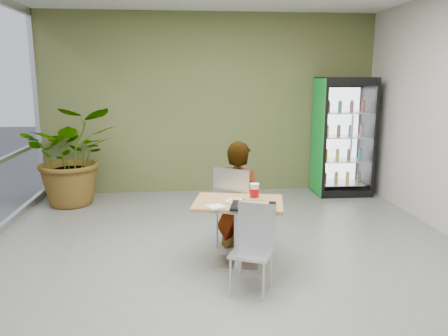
{
  "coord_description": "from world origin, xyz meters",
  "views": [
    {
      "loc": [
        -0.51,
        -4.4,
        2.08
      ],
      "look_at": [
        -0.0,
        0.75,
        1.0
      ],
      "focal_mm": 35.0,
      "sensor_mm": 36.0,
      "label": 1
    }
  ],
  "objects_px": {
    "chair_far": "(234,201)",
    "beverage_fridge": "(343,137)",
    "cafeteria_tray": "(253,206)",
    "potted_plant": "(73,156)",
    "chair_near": "(254,240)",
    "dining_table": "(238,220)",
    "soda_cup": "(254,192)",
    "seated_woman": "(238,207)"
  },
  "relations": [
    {
      "from": "seated_woman",
      "to": "cafeteria_tray",
      "type": "relative_size",
      "value": 3.54
    },
    {
      "from": "chair_near",
      "to": "beverage_fridge",
      "type": "height_order",
      "value": "beverage_fridge"
    },
    {
      "from": "soda_cup",
      "to": "potted_plant",
      "type": "xyz_separation_m",
      "value": [
        -2.57,
        2.67,
        -0.02
      ]
    },
    {
      "from": "dining_table",
      "to": "chair_near",
      "type": "xyz_separation_m",
      "value": [
        0.09,
        -0.53,
        -0.03
      ]
    },
    {
      "from": "chair_far",
      "to": "cafeteria_tray",
      "type": "xyz_separation_m",
      "value": [
        0.11,
        -0.76,
        0.16
      ]
    },
    {
      "from": "chair_far",
      "to": "potted_plant",
      "type": "distance_m",
      "value": 3.26
    },
    {
      "from": "seated_woman",
      "to": "potted_plant",
      "type": "relative_size",
      "value": 1.0
    },
    {
      "from": "seated_woman",
      "to": "cafeteria_tray",
      "type": "bearing_deg",
      "value": 121.77
    },
    {
      "from": "chair_near",
      "to": "cafeteria_tray",
      "type": "distance_m",
      "value": 0.39
    },
    {
      "from": "soda_cup",
      "to": "cafeteria_tray",
      "type": "bearing_deg",
      "value": -101.3
    },
    {
      "from": "chair_far",
      "to": "chair_near",
      "type": "distance_m",
      "value": 1.06
    },
    {
      "from": "dining_table",
      "to": "soda_cup",
      "type": "distance_m",
      "value": 0.36
    },
    {
      "from": "seated_woman",
      "to": "chair_near",
      "type": "bearing_deg",
      "value": 118.71
    },
    {
      "from": "dining_table",
      "to": "soda_cup",
      "type": "bearing_deg",
      "value": 12.73
    },
    {
      "from": "soda_cup",
      "to": "cafeteria_tray",
      "type": "relative_size",
      "value": 0.4
    },
    {
      "from": "soda_cup",
      "to": "beverage_fridge",
      "type": "distance_m",
      "value": 3.58
    },
    {
      "from": "seated_woman",
      "to": "potted_plant",
      "type": "bearing_deg",
      "value": -13.17
    },
    {
      "from": "dining_table",
      "to": "potted_plant",
      "type": "xyz_separation_m",
      "value": [
        -2.39,
        2.71,
        0.28
      ]
    },
    {
      "from": "dining_table",
      "to": "potted_plant",
      "type": "height_order",
      "value": "potted_plant"
    },
    {
      "from": "seated_woman",
      "to": "cafeteria_tray",
      "type": "distance_m",
      "value": 0.85
    },
    {
      "from": "chair_near",
      "to": "potted_plant",
      "type": "distance_m",
      "value": 4.09
    },
    {
      "from": "soda_cup",
      "to": "chair_far",
      "type": "bearing_deg",
      "value": 108.66
    },
    {
      "from": "dining_table",
      "to": "beverage_fridge",
      "type": "xyz_separation_m",
      "value": [
        2.27,
        2.94,
        0.5
      ]
    },
    {
      "from": "soda_cup",
      "to": "cafeteria_tray",
      "type": "distance_m",
      "value": 0.3
    },
    {
      "from": "chair_far",
      "to": "beverage_fridge",
      "type": "height_order",
      "value": "beverage_fridge"
    },
    {
      "from": "chair_far",
      "to": "beverage_fridge",
      "type": "xyz_separation_m",
      "value": [
        2.25,
        2.42,
        0.44
      ]
    },
    {
      "from": "seated_woman",
      "to": "beverage_fridge",
      "type": "distance_m",
      "value": 3.28
    },
    {
      "from": "dining_table",
      "to": "chair_near",
      "type": "height_order",
      "value": "chair_near"
    },
    {
      "from": "chair_near",
      "to": "cafeteria_tray",
      "type": "xyz_separation_m",
      "value": [
        0.04,
        0.29,
        0.26
      ]
    },
    {
      "from": "chair_near",
      "to": "soda_cup",
      "type": "distance_m",
      "value": 0.67
    },
    {
      "from": "chair_far",
      "to": "potted_plant",
      "type": "bearing_deg",
      "value": -14.34
    },
    {
      "from": "chair_near",
      "to": "potted_plant",
      "type": "relative_size",
      "value": 0.53
    },
    {
      "from": "chair_far",
      "to": "chair_near",
      "type": "relative_size",
      "value": 1.19
    },
    {
      "from": "cafeteria_tray",
      "to": "potted_plant",
      "type": "xyz_separation_m",
      "value": [
        -2.52,
        2.95,
        0.05
      ]
    },
    {
      "from": "cafeteria_tray",
      "to": "beverage_fridge",
      "type": "xyz_separation_m",
      "value": [
        2.14,
        3.19,
        0.28
      ]
    },
    {
      "from": "chair_near",
      "to": "cafeteria_tray",
      "type": "relative_size",
      "value": 1.86
    },
    {
      "from": "chair_far",
      "to": "chair_near",
      "type": "bearing_deg",
      "value": 121.47
    },
    {
      "from": "seated_woman",
      "to": "beverage_fridge",
      "type": "relative_size",
      "value": 0.79
    },
    {
      "from": "cafeteria_tray",
      "to": "potted_plant",
      "type": "bearing_deg",
      "value": 130.47
    },
    {
      "from": "soda_cup",
      "to": "cafeteria_tray",
      "type": "xyz_separation_m",
      "value": [
        -0.06,
        -0.28,
        -0.08
      ]
    },
    {
      "from": "dining_table",
      "to": "beverage_fridge",
      "type": "distance_m",
      "value": 3.75
    },
    {
      "from": "dining_table",
      "to": "chair_near",
      "type": "relative_size",
      "value": 1.25
    }
  ]
}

